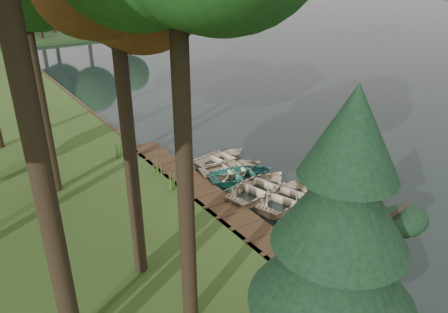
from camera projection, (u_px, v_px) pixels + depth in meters
ground at (247, 198)px, 20.50m from camera, size 300.00×300.00×0.00m
water at (347, 51)px, 50.82m from camera, size 130.00×200.00×0.05m
boardwalk at (218, 206)px, 19.61m from camera, size 1.60×16.00×0.30m
peninsula at (78, 32)px, 61.78m from camera, size 50.00×14.00×0.45m
rowboat_0 at (353, 243)px, 16.71m from camera, size 3.37×2.49×0.67m
rowboat_1 at (323, 221)px, 17.98m from camera, size 3.86×2.94×0.75m
rowboat_2 at (308, 212)px, 18.72m from camera, size 3.60×3.18×0.62m
rowboat_3 at (286, 195)px, 19.96m from camera, size 4.29×3.65×0.75m
rowboat_4 at (259, 186)px, 20.66m from camera, size 4.39×3.62×0.79m
rowboat_5 at (242, 173)px, 21.93m from camera, size 3.91×3.17×0.71m
rowboat_6 at (232, 167)px, 22.57m from camera, size 3.81×3.05×0.70m
rowboat_7 at (221, 157)px, 23.76m from camera, size 3.49×2.71×0.66m
stored_rowboat at (48, 148)px, 24.14m from camera, size 3.65×2.65×0.74m
pine_tree at (340, 225)px, 9.10m from camera, size 3.80×3.80×8.07m
reeds_0 at (275, 262)px, 15.11m from camera, size 0.60×0.60×0.90m
reeds_1 at (174, 180)px, 20.53m from camera, size 0.60×0.60×0.96m
reeds_2 at (121, 149)px, 23.73m from camera, size 0.60×0.60×0.93m
reeds_3 at (156, 165)px, 21.96m from camera, size 0.60×0.60×0.93m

